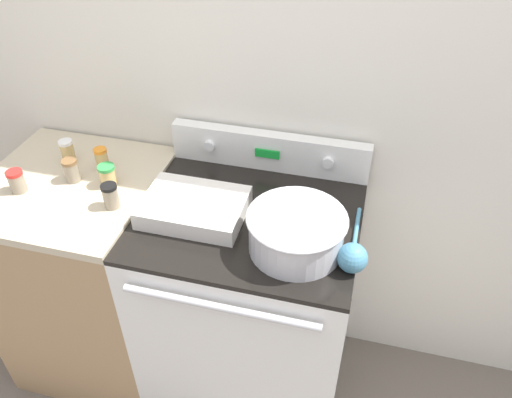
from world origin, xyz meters
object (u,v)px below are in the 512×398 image
(spice_jar_orange_cap, at_px, (102,159))
(spice_jar_red_cap, at_px, (17,181))
(ladle, at_px, (353,256))
(spice_jar_green_cap, at_px, (108,176))
(mixing_bowl, at_px, (296,230))
(spice_jar_black_cap, at_px, (111,196))
(spice_jar_white_cap, at_px, (68,152))
(spice_jar_brown_cap, at_px, (71,170))
(casserole_dish, at_px, (194,206))

(spice_jar_orange_cap, xyz_separation_m, spice_jar_red_cap, (-0.22, -0.19, -0.00))
(ladle, xyz_separation_m, spice_jar_green_cap, (-0.86, 0.17, 0.01))
(mixing_bowl, height_order, spice_jar_red_cap, mixing_bowl)
(mixing_bowl, relative_size, ladle, 0.95)
(spice_jar_black_cap, distance_m, spice_jar_white_cap, 0.34)
(spice_jar_black_cap, height_order, spice_jar_brown_cap, spice_jar_black_cap)
(casserole_dish, bearing_deg, mixing_bowl, -11.69)
(spice_jar_green_cap, xyz_separation_m, spice_jar_white_cap, (-0.21, 0.09, 0.01))
(ladle, relative_size, spice_jar_green_cap, 3.91)
(spice_jar_green_cap, relative_size, spice_jar_orange_cap, 0.93)
(casserole_dish, distance_m, spice_jar_orange_cap, 0.43)
(ladle, xyz_separation_m, spice_jar_red_cap, (-1.15, 0.06, 0.01))
(casserole_dish, relative_size, spice_jar_green_cap, 4.08)
(mixing_bowl, xyz_separation_m, spice_jar_black_cap, (-0.62, 0.03, -0.02))
(casserole_dish, bearing_deg, spice_jar_white_cap, 163.91)
(spice_jar_brown_cap, xyz_separation_m, spice_jar_red_cap, (-0.15, -0.10, -0.00))
(mixing_bowl, height_order, ladle, mixing_bowl)
(spice_jar_white_cap, bearing_deg, casserole_dish, -16.09)
(casserole_dish, height_order, ladle, ladle)
(spice_jar_green_cap, height_order, spice_jar_red_cap, same)
(spice_jar_brown_cap, distance_m, spice_jar_white_cap, 0.12)
(spice_jar_orange_cap, relative_size, spice_jar_white_cap, 0.95)
(casserole_dish, xyz_separation_m, spice_jar_brown_cap, (-0.48, 0.06, 0.02))
(spice_jar_orange_cap, distance_m, spice_jar_brown_cap, 0.11)
(spice_jar_brown_cap, height_order, spice_jar_white_cap, spice_jar_white_cap)
(spice_jar_orange_cap, height_order, spice_jar_red_cap, spice_jar_orange_cap)
(ladle, height_order, spice_jar_orange_cap, spice_jar_orange_cap)
(ladle, relative_size, spice_jar_white_cap, 3.45)
(mixing_bowl, relative_size, spice_jar_orange_cap, 3.44)
(spice_jar_black_cap, bearing_deg, spice_jar_green_cap, 122.19)
(spice_jar_brown_cap, relative_size, spice_jar_red_cap, 1.05)
(spice_jar_brown_cap, bearing_deg, spice_jar_white_cap, 126.26)
(casserole_dish, height_order, spice_jar_brown_cap, spice_jar_brown_cap)
(spice_jar_green_cap, bearing_deg, spice_jar_black_cap, -57.81)
(spice_jar_green_cap, relative_size, spice_jar_white_cap, 0.88)
(spice_jar_orange_cap, bearing_deg, spice_jar_white_cap, 175.65)
(spice_jar_green_cap, bearing_deg, spice_jar_brown_cap, -178.00)
(mixing_bowl, bearing_deg, spice_jar_brown_cap, 170.97)
(spice_jar_brown_cap, bearing_deg, spice_jar_black_cap, -26.26)
(spice_jar_black_cap, relative_size, spice_jar_orange_cap, 1.00)
(spice_jar_green_cap, xyz_separation_m, spice_jar_orange_cap, (-0.07, 0.08, 0.00))
(spice_jar_white_cap, bearing_deg, mixing_bowl, -14.40)
(ladle, distance_m, spice_jar_black_cap, 0.80)
(spice_jar_brown_cap, bearing_deg, casserole_dish, -7.04)
(mixing_bowl, xyz_separation_m, casserole_dish, (-0.35, 0.07, -0.04))
(ladle, xyz_separation_m, spice_jar_black_cap, (-0.80, 0.07, 0.01))
(spice_jar_black_cap, distance_m, spice_jar_brown_cap, 0.23)
(mixing_bowl, distance_m, casserole_dish, 0.36)
(spice_jar_orange_cap, bearing_deg, mixing_bowl, -16.23)
(spice_jar_orange_cap, xyz_separation_m, spice_jar_white_cap, (-0.14, 0.01, 0.00))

